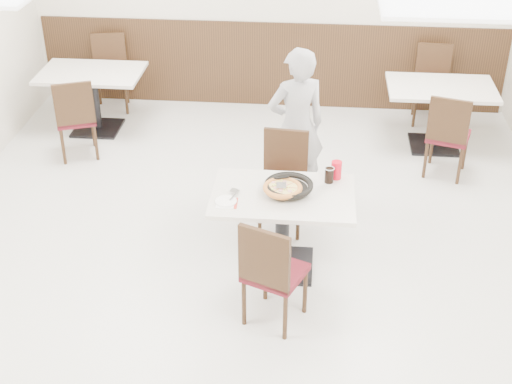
# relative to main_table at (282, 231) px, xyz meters

# --- Properties ---
(floor) EXTENTS (7.00, 7.00, 0.00)m
(floor) POSITION_rel_main_table_xyz_m (-0.37, 0.08, -0.38)
(floor) COLOR #B3B2AE
(floor) RESTS_ON ground
(wainscot_back) EXTENTS (5.90, 0.03, 1.10)m
(wainscot_back) POSITION_rel_main_table_xyz_m (-0.37, 3.56, 0.18)
(wainscot_back) COLOR black
(wainscot_back) RESTS_ON floor
(fluo_panel_b) EXTENTS (1.20, 0.60, 0.02)m
(fluo_panel_b) POSITION_rel_main_table_xyz_m (1.13, -1.42, 2.40)
(fluo_panel_b) COLOR white
(fluo_panel_b) RESTS_ON ceiling
(main_table) EXTENTS (1.28, 0.93, 0.75)m
(main_table) POSITION_rel_main_table_xyz_m (0.00, 0.00, 0.00)
(main_table) COLOR silver
(main_table) RESTS_ON floor
(chair_near) EXTENTS (0.55, 0.55, 0.95)m
(chair_near) POSITION_rel_main_table_xyz_m (-0.01, -0.70, 0.10)
(chair_near) COLOR black
(chair_near) RESTS_ON floor
(chair_far) EXTENTS (0.46, 0.46, 0.95)m
(chair_far) POSITION_rel_main_table_xyz_m (-0.04, 0.63, 0.10)
(chair_far) COLOR black
(chair_far) RESTS_ON floor
(trivet) EXTENTS (0.14, 0.14, 0.04)m
(trivet) POSITION_rel_main_table_xyz_m (0.00, 0.03, 0.39)
(trivet) COLOR black
(trivet) RESTS_ON main_table
(pizza_pan) EXTENTS (0.35, 0.35, 0.01)m
(pizza_pan) POSITION_rel_main_table_xyz_m (0.05, 0.03, 0.42)
(pizza_pan) COLOR black
(pizza_pan) RESTS_ON trivet
(pizza) EXTENTS (0.33, 0.33, 0.02)m
(pizza) POSITION_rel_main_table_xyz_m (-0.00, -0.03, 0.44)
(pizza) COLOR orange
(pizza) RESTS_ON pizza_pan
(pizza_server) EXTENTS (0.09, 0.11, 0.00)m
(pizza_server) POSITION_rel_main_table_xyz_m (-0.02, -0.02, 0.47)
(pizza_server) COLOR silver
(pizza_server) RESTS_ON pizza
(napkin) EXTENTS (0.18, 0.18, 0.00)m
(napkin) POSITION_rel_main_table_xyz_m (-0.45, -0.19, 0.38)
(napkin) COLOR white
(napkin) RESTS_ON main_table
(side_plate) EXTENTS (0.20, 0.20, 0.01)m
(side_plate) POSITION_rel_main_table_xyz_m (-0.46, -0.17, 0.38)
(side_plate) COLOR white
(side_plate) RESTS_ON napkin
(fork) EXTENTS (0.07, 0.17, 0.00)m
(fork) POSITION_rel_main_table_xyz_m (-0.40, -0.09, 0.39)
(fork) COLOR silver
(fork) RESTS_ON side_plate
(cola_glass) EXTENTS (0.09, 0.09, 0.13)m
(cola_glass) POSITION_rel_main_table_xyz_m (0.38, 0.24, 0.44)
(cola_glass) COLOR black
(cola_glass) RESTS_ON main_table
(red_cup) EXTENTS (0.10, 0.10, 0.16)m
(red_cup) POSITION_rel_main_table_xyz_m (0.44, 0.31, 0.45)
(red_cup) COLOR red
(red_cup) RESTS_ON main_table
(diner_person) EXTENTS (0.69, 0.58, 1.60)m
(diner_person) POSITION_rel_main_table_xyz_m (0.06, 1.21, 0.43)
(diner_person) COLOR #B7B6BB
(diner_person) RESTS_ON floor
(bg_table_left) EXTENTS (1.22, 0.83, 0.75)m
(bg_table_left) POSITION_rel_main_table_xyz_m (-2.42, 2.60, 0.00)
(bg_table_left) COLOR silver
(bg_table_left) RESTS_ON floor
(bg_chair_left_near) EXTENTS (0.55, 0.55, 0.95)m
(bg_chair_left_near) POSITION_rel_main_table_xyz_m (-2.43, 1.92, 0.10)
(bg_chair_left_near) COLOR black
(bg_chair_left_near) RESTS_ON floor
(bg_chair_left_far) EXTENTS (0.50, 0.50, 0.95)m
(bg_chair_left_far) POSITION_rel_main_table_xyz_m (-2.38, 3.22, 0.10)
(bg_chair_left_far) COLOR black
(bg_chair_left_far) RESTS_ON floor
(bg_table_right) EXTENTS (1.29, 0.95, 0.75)m
(bg_table_right) POSITION_rel_main_table_xyz_m (1.64, 2.52, 0.00)
(bg_table_right) COLOR silver
(bg_table_right) RESTS_ON floor
(bg_chair_right_near) EXTENTS (0.53, 0.53, 0.95)m
(bg_chair_right_near) POSITION_rel_main_table_xyz_m (1.66, 1.87, 0.10)
(bg_chair_right_near) COLOR black
(bg_chair_right_near) RESTS_ON floor
(bg_chair_right_far) EXTENTS (0.45, 0.45, 0.95)m
(bg_chair_right_far) POSITION_rel_main_table_xyz_m (1.64, 3.20, 0.10)
(bg_chair_right_far) COLOR black
(bg_chair_right_far) RESTS_ON floor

